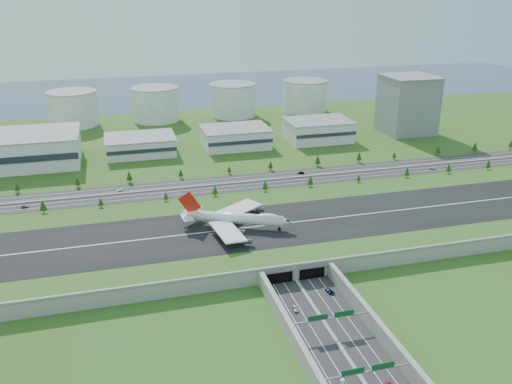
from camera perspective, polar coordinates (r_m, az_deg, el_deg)
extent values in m
plane|color=#3C5C1D|center=(318.63, 1.24, -4.86)|extent=(1200.00, 1200.00, 0.00)
cube|color=gray|center=(316.89, 1.25, -4.21)|extent=(520.00, 100.00, 8.00)
cube|color=#2B5E20|center=(315.16, 1.26, -3.54)|extent=(520.00, 100.00, 0.16)
cube|color=black|center=(315.10, 1.26, -3.52)|extent=(520.00, 58.00, 0.12)
cube|color=silver|center=(315.06, 1.26, -3.50)|extent=(520.00, 0.90, 0.02)
cube|color=gray|center=(273.00, 4.20, -7.63)|extent=(520.00, 1.20, 1.20)
cube|color=#28282B|center=(230.79, 9.28, -16.47)|extent=(34.00, 120.00, 0.12)
cube|color=gray|center=(230.56, 9.28, -16.39)|extent=(1.60, 120.00, 0.90)
cube|color=gray|center=(230.06, 4.00, -15.11)|extent=(2.40, 100.00, 8.00)
cube|color=gray|center=(242.61, 12.39, -13.47)|extent=(2.40, 100.00, 8.00)
cube|color=black|center=(272.59, 2.52, -8.94)|extent=(13.00, 1.20, 6.00)
cube|color=black|center=(277.63, 5.90, -8.44)|extent=(13.00, 1.20, 6.00)
cylinder|color=gray|center=(233.95, 3.40, -14.55)|extent=(0.70, 0.70, 7.00)
cylinder|color=gray|center=(246.83, 12.02, -12.91)|extent=(0.70, 0.70, 7.00)
cube|color=gray|center=(237.63, 7.88, -13.01)|extent=(38.00, 0.50, 0.50)
cube|color=#0C4C23|center=(234.78, 6.52, -13.00)|extent=(9.00, 0.30, 2.40)
cube|color=#0C4C23|center=(238.91, 9.27, -12.49)|extent=(9.00, 0.30, 2.40)
cylinder|color=gray|center=(222.71, 16.21, -17.62)|extent=(0.70, 0.70, 7.00)
cube|color=gray|center=(212.47, 11.68, -18.03)|extent=(38.00, 0.50, 0.50)
cube|color=#0C4C23|center=(209.29, 10.18, -18.11)|extent=(9.00, 0.30, 2.40)
cube|color=#0C4C23|center=(213.91, 13.23, -17.39)|extent=(9.00, 0.30, 2.40)
cube|color=#28282B|center=(403.29, -2.55, 0.89)|extent=(560.00, 36.00, 0.12)
cylinder|color=#3D2819|center=(377.09, -21.44, -1.88)|extent=(0.50, 0.50, 3.04)
cone|color=#0E340E|center=(375.68, -21.52, -1.34)|extent=(4.73, 4.73, 6.08)
cylinder|color=#3D2819|center=(374.28, -15.99, -1.42)|extent=(0.50, 0.50, 2.36)
cone|color=#0E340E|center=(373.17, -16.04, -0.99)|extent=(3.68, 3.68, 4.73)
cylinder|color=#3D2819|center=(375.32, -9.45, -0.81)|extent=(0.50, 0.50, 2.22)
cone|color=#0E340E|center=(374.28, -9.47, -0.40)|extent=(3.45, 3.45, 4.43)
cylinder|color=#3D2819|center=(379.53, -4.33, -0.28)|extent=(0.50, 0.50, 2.66)
cone|color=#0E340E|center=(378.29, -4.34, 0.20)|extent=(4.14, 4.14, 5.33)
cylinder|color=#3D2819|center=(387.36, 0.96, 0.25)|extent=(0.50, 0.50, 2.76)
cone|color=#0E340E|center=(386.11, 0.97, 0.74)|extent=(4.29, 4.29, 5.52)
cylinder|color=#3D2819|center=(397.69, 5.73, 0.72)|extent=(0.50, 0.50, 2.89)
cone|color=#0E340E|center=(396.41, 5.75, 1.22)|extent=(4.49, 4.49, 5.77)
cylinder|color=#3D2819|center=(412.52, 10.74, 1.14)|extent=(0.50, 0.50, 2.00)
cone|color=#0E340E|center=(411.66, 10.76, 1.48)|extent=(3.12, 3.12, 4.01)
cylinder|color=#3D2819|center=(430.87, 15.58, 1.65)|extent=(0.50, 0.50, 2.74)
cone|color=#0E340E|center=(429.76, 15.62, 2.09)|extent=(4.26, 4.26, 5.48)
cylinder|color=#3D2819|center=(450.00, 19.58, 2.02)|extent=(0.50, 0.50, 2.76)
cone|color=#0E340E|center=(448.93, 19.63, 2.44)|extent=(4.29, 4.29, 5.52)
cylinder|color=#3D2819|center=(470.98, 23.21, 2.34)|extent=(0.50, 0.50, 2.72)
cone|color=#0E340E|center=(469.97, 23.27, 2.74)|extent=(4.23, 4.23, 5.43)
cylinder|color=#3D2819|center=(421.10, -23.81, 0.09)|extent=(0.50, 0.50, 2.39)
cone|color=#0E340E|center=(420.10, -23.87, 0.48)|extent=(3.71, 3.71, 4.77)
cylinder|color=#3D2819|center=(416.21, -18.23, 0.64)|extent=(0.50, 0.50, 2.50)
cone|color=#0E340E|center=(415.16, -18.28, 1.05)|extent=(3.89, 3.89, 5.00)
cylinder|color=#3D2819|center=(415.21, -13.16, 1.16)|extent=(0.50, 0.50, 3.00)
cone|color=#0E340E|center=(413.95, -13.20, 1.66)|extent=(4.67, 4.67, 6.00)
cylinder|color=#3D2819|center=(417.83, -7.91, 1.61)|extent=(0.50, 0.50, 2.37)
cone|color=#0E340E|center=(416.83, -7.94, 2.00)|extent=(3.68, 3.68, 4.74)
cylinder|color=#3D2819|center=(423.77, -2.83, 2.05)|extent=(0.50, 0.50, 2.10)
cone|color=#0E340E|center=(422.89, -2.84, 2.40)|extent=(3.27, 3.27, 4.21)
cylinder|color=#3D2819|center=(431.64, 1.53, 2.47)|extent=(0.50, 0.50, 2.58)
cone|color=#0E340E|center=(430.59, 1.53, 2.88)|extent=(4.01, 4.01, 5.15)
cylinder|color=#3D2819|center=(444.21, 6.50, 2.92)|extent=(0.50, 0.50, 3.02)
cone|color=#0E340E|center=(443.02, 6.52, 3.39)|extent=(4.70, 4.70, 6.05)
cylinder|color=#3D2819|center=(458.50, 10.76, 3.26)|extent=(0.50, 0.50, 2.97)
cone|color=#0E340E|center=(457.37, 10.80, 3.71)|extent=(4.61, 4.61, 5.93)
cylinder|color=#3D2819|center=(473.40, 14.34, 3.48)|extent=(0.50, 0.50, 2.17)
cone|color=#0E340E|center=(472.60, 14.37, 3.80)|extent=(3.38, 3.38, 4.34)
cylinder|color=#3D2819|center=(494.62, 18.57, 3.84)|extent=(0.50, 0.50, 2.98)
cone|color=#0E340E|center=(493.56, 18.62, 4.26)|extent=(4.64, 4.64, 5.97)
cylinder|color=#3D2819|center=(515.59, 22.01, 4.07)|extent=(0.50, 0.50, 2.93)
cone|color=#0E340E|center=(514.59, 22.07, 4.46)|extent=(4.55, 4.55, 5.85)
cylinder|color=#3D2819|center=(538.46, 25.19, 4.26)|extent=(0.50, 0.50, 2.68)
cone|color=#0E340E|center=(537.59, 25.25, 4.60)|extent=(4.17, 4.17, 5.36)
cube|color=silver|center=(484.84, -25.15, 3.93)|extent=(120.00, 60.00, 25.00)
cube|color=silver|center=(483.35, -12.07, 4.84)|extent=(58.00, 42.00, 15.00)
cube|color=silver|center=(494.20, -2.18, 5.78)|extent=(58.00, 42.00, 17.00)
cube|color=silver|center=(517.12, 6.54, 6.47)|extent=(58.00, 42.00, 19.00)
cube|color=gray|center=(558.71, 15.65, 8.84)|extent=(46.00, 46.00, 55.00)
cylinder|color=silver|center=(598.26, -18.72, 8.30)|extent=(50.00, 50.00, 35.00)
cylinder|color=silver|center=(598.83, -10.52, 9.07)|extent=(50.00, 50.00, 35.00)
cylinder|color=silver|center=(611.33, -2.47, 9.65)|extent=(50.00, 50.00, 35.00)
cylinder|color=silver|center=(635.06, 5.15, 10.03)|extent=(50.00, 50.00, 35.00)
cube|color=#374B6A|center=(771.51, -9.00, 10.53)|extent=(1200.00, 260.00, 0.06)
cylinder|color=white|center=(310.56, -2.03, -2.78)|extent=(51.10, 27.70, 6.10)
cone|color=white|center=(306.61, 3.22, -3.13)|extent=(9.47, 8.72, 6.10)
cone|color=white|center=(316.90, -7.11, -2.35)|extent=(11.20, 9.51, 6.10)
ellipsoid|color=white|center=(306.85, 1.29, -2.63)|extent=(13.81, 9.72, 3.75)
cube|color=white|center=(296.92, -3.00, -4.18)|extent=(16.04, 29.97, 1.51)
cube|color=white|center=(325.85, -1.80, -1.77)|extent=(30.70, 26.14, 1.51)
cylinder|color=#38383D|center=(300.84, -1.60, -4.24)|extent=(5.70, 4.66, 2.86)
cylinder|color=#38383D|center=(290.64, -0.91, -5.20)|extent=(5.70, 4.66, 2.86)
cylinder|color=#38383D|center=(321.28, -0.83, -2.51)|extent=(5.70, 4.66, 2.86)
cylinder|color=#38383D|center=(329.92, 0.44, -1.85)|extent=(5.70, 4.66, 2.86)
cube|color=white|center=(310.91, -7.27, -2.69)|extent=(6.69, 10.98, 0.57)
cube|color=white|center=(321.79, -6.65, -1.81)|extent=(11.86, 10.74, 0.57)
cube|color=red|center=(313.83, -7.01, -1.15)|extent=(12.72, 6.42, 14.29)
cylinder|color=black|center=(309.09, 2.47, -3.93)|extent=(1.81, 0.67, 1.81)
cylinder|color=black|center=(310.64, -2.82, -3.80)|extent=(1.81, 0.67, 1.81)
cylinder|color=black|center=(316.05, -2.59, -3.34)|extent=(1.81, 0.67, 1.81)
cylinder|color=black|center=(311.81, -3.85, -3.72)|extent=(1.81, 0.67, 1.81)
cylinder|color=black|center=(317.20, -3.60, -3.27)|extent=(1.81, 0.67, 1.81)
imported|color=silver|center=(253.37, 4.20, -12.17)|extent=(2.56, 4.85, 1.57)
imported|color=silver|center=(216.25, 9.08, -19.21)|extent=(3.03, 4.39, 1.37)
imported|color=#0C123F|center=(268.10, 7.75, -10.27)|extent=(3.36, 5.94, 1.57)
imported|color=#4F5054|center=(390.95, -23.18, -1.42)|extent=(4.93, 2.21, 1.65)
imported|color=black|center=(424.71, 4.74, 2.04)|extent=(5.31, 2.86, 1.66)
imported|color=silver|center=(455.90, 18.02, 2.39)|extent=(6.10, 4.50, 1.54)
imported|color=white|center=(400.26, -14.13, 0.20)|extent=(5.00, 2.71, 1.37)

